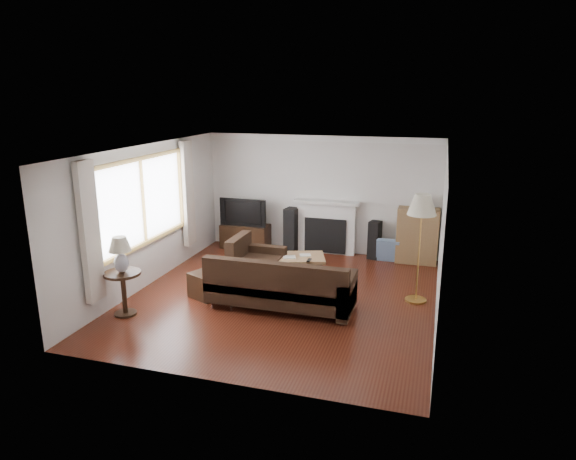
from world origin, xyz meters
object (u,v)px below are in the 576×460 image
(coffee_table, at_px, (291,268))
(side_table, at_px, (124,293))
(tv_stand, at_px, (245,236))
(floor_lamp, at_px, (419,249))
(bookshelf, at_px, (417,236))
(sectional_sofa, at_px, (281,284))

(coffee_table, xyz_separation_m, side_table, (-2.06, -2.17, 0.11))
(tv_stand, distance_m, floor_lamp, 4.37)
(coffee_table, bearing_deg, tv_stand, 114.02)
(bookshelf, distance_m, floor_lamp, 2.09)
(bookshelf, xyz_separation_m, coffee_table, (-2.15, -1.74, -0.33))
(floor_lamp, height_order, side_table, floor_lamp)
(coffee_table, xyz_separation_m, floor_lamp, (2.27, -0.31, 0.67))
(tv_stand, bearing_deg, side_table, -97.42)
(sectional_sofa, xyz_separation_m, floor_lamp, (2.07, 0.90, 0.50))
(tv_stand, distance_m, sectional_sofa, 3.40)
(tv_stand, bearing_deg, bookshelf, 0.66)
(sectional_sofa, xyz_separation_m, coffee_table, (-0.19, 1.21, -0.17))
(sectional_sofa, relative_size, coffee_table, 2.07)
(tv_stand, height_order, side_table, side_table)
(floor_lamp, distance_m, side_table, 4.74)
(bookshelf, relative_size, floor_lamp, 0.62)
(coffee_table, distance_m, floor_lamp, 2.38)
(tv_stand, distance_m, bookshelf, 3.72)
(bookshelf, relative_size, coffee_table, 0.92)
(tv_stand, relative_size, floor_lamp, 0.58)
(coffee_table, bearing_deg, side_table, -151.84)
(bookshelf, height_order, side_table, bookshelf)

